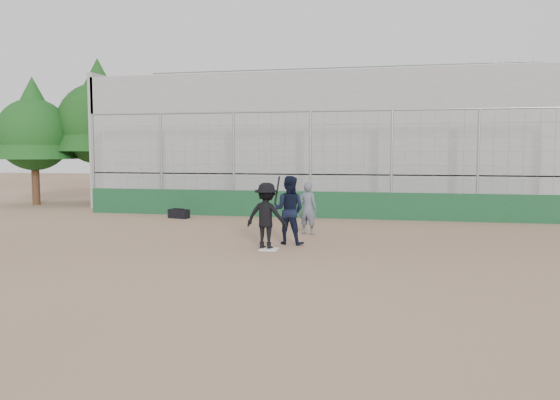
% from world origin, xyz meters
% --- Properties ---
extents(ground, '(90.00, 90.00, 0.00)m').
position_xyz_m(ground, '(0.00, 0.00, 0.00)').
color(ground, brown).
rests_on(ground, ground).
extents(home_plate, '(0.44, 0.44, 0.02)m').
position_xyz_m(home_plate, '(0.00, 0.00, 0.01)').
color(home_plate, white).
rests_on(home_plate, ground).
extents(backstop, '(18.10, 0.25, 4.04)m').
position_xyz_m(backstop, '(0.00, 7.00, 0.96)').
color(backstop, '#123B1F').
rests_on(backstop, ground).
extents(bleachers, '(20.25, 6.70, 6.98)m').
position_xyz_m(bleachers, '(0.00, 11.95, 2.92)').
color(bleachers, gray).
rests_on(bleachers, ground).
extents(tree_left, '(4.48, 4.48, 7.00)m').
position_xyz_m(tree_left, '(-11.00, 11.00, 4.39)').
color(tree_left, '#3B2715').
rests_on(tree_left, ground).
extents(tree_right, '(3.84, 3.84, 6.00)m').
position_xyz_m(tree_right, '(-13.50, 9.50, 3.76)').
color(tree_right, '#3C2415').
rests_on(tree_right, ground).
extents(batter_at_plate, '(1.19, 0.84, 1.86)m').
position_xyz_m(batter_at_plate, '(-0.09, 0.14, 0.85)').
color(batter_at_plate, black).
rests_on(batter_at_plate, ground).
extents(catcher_crouched, '(1.06, 0.92, 1.24)m').
position_xyz_m(catcher_crouched, '(0.35, 0.91, 0.62)').
color(catcher_crouched, black).
rests_on(catcher_crouched, ground).
extents(umpire, '(0.66, 0.53, 1.43)m').
position_xyz_m(umpire, '(0.57, 2.78, 0.72)').
color(umpire, '#515867').
rests_on(umpire, ground).
extents(equipment_bag, '(0.85, 0.52, 0.38)m').
position_xyz_m(equipment_bag, '(-4.80, 5.80, 0.17)').
color(equipment_bag, black).
rests_on(equipment_bag, ground).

